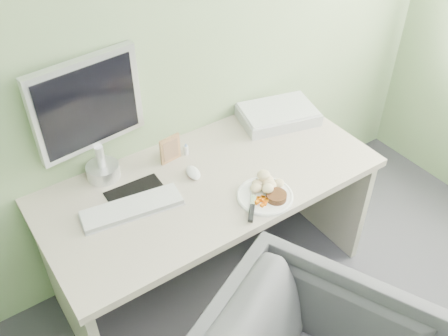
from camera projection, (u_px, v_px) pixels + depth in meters
wall_back at (160, 26)px, 2.18m from camera, size 3.50×0.00×3.50m
desk at (211, 206)px, 2.46m from camera, size 1.60×0.75×0.73m
plate at (265, 196)px, 2.24m from camera, size 0.26×0.26×0.01m
steak at (276, 196)px, 2.21m from camera, size 0.10×0.10×0.03m
potato_pile at (267, 183)px, 2.25m from camera, size 0.14×0.11×0.06m
carrot_heap at (261, 199)px, 2.19m from camera, size 0.07×0.07×0.04m
steak_knife at (252, 207)px, 2.16m from camera, size 0.19×0.20×0.02m
mousepad at (139, 197)px, 2.24m from camera, size 0.27×0.24×0.00m
keyboard at (132, 207)px, 2.17m from camera, size 0.45×0.20×0.02m
computer_mouse at (193, 173)px, 2.35m from camera, size 0.07×0.11×0.04m
photo_frame at (170, 149)px, 2.40m from camera, size 0.11×0.03×0.14m
eyedrop_bottle at (186, 149)px, 2.46m from camera, size 0.02×0.02×0.07m
scanner at (278, 115)px, 2.70m from camera, size 0.46×0.37×0.06m
monitor at (90, 115)px, 2.15m from camera, size 0.50×0.16×0.60m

